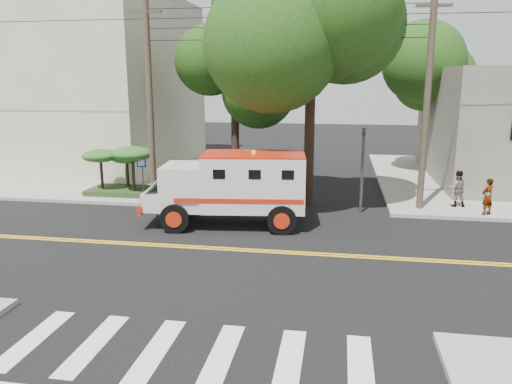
# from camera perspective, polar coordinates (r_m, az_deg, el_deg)

# --- Properties ---
(ground) EXTENTS (100.00, 100.00, 0.00)m
(ground) POSITION_cam_1_polar(r_m,az_deg,el_deg) (16.66, -0.76, -6.69)
(ground) COLOR black
(ground) RESTS_ON ground
(sidewalk_nw) EXTENTS (17.00, 17.00, 0.15)m
(sidewalk_nw) POSITION_cam_1_polar(r_m,az_deg,el_deg) (33.70, -19.57, 2.63)
(sidewalk_nw) COLOR gray
(sidewalk_nw) RESTS_ON ground
(building_left) EXTENTS (16.00, 14.00, 10.00)m
(building_left) POSITION_cam_1_polar(r_m,az_deg,el_deg) (35.56, -21.87, 11.18)
(building_left) COLOR #C0B39E
(building_left) RESTS_ON sidewalk_nw
(utility_pole_left) EXTENTS (0.28, 0.28, 9.00)m
(utility_pole_left) POSITION_cam_1_polar(r_m,az_deg,el_deg) (23.08, -12.02, 9.86)
(utility_pole_left) COLOR #382D23
(utility_pole_left) RESTS_ON ground
(utility_pole_right) EXTENTS (0.28, 0.28, 9.00)m
(utility_pole_right) POSITION_cam_1_polar(r_m,az_deg,el_deg) (21.96, 18.93, 9.33)
(utility_pole_right) COLOR #382D23
(utility_pole_right) RESTS_ON ground
(tree_main) EXTENTS (6.08, 5.70, 9.85)m
(tree_main) POSITION_cam_1_polar(r_m,az_deg,el_deg) (21.75, 7.54, 16.99)
(tree_main) COLOR black
(tree_main) RESTS_ON ground
(tree_left) EXTENTS (4.48, 4.20, 7.70)m
(tree_left) POSITION_cam_1_polar(r_m,az_deg,el_deg) (27.80, -1.89, 13.09)
(tree_left) COLOR black
(tree_left) RESTS_ON ground
(tree_right) EXTENTS (4.80, 4.50, 8.20)m
(tree_right) POSITION_cam_1_polar(r_m,az_deg,el_deg) (31.81, 21.05, 12.88)
(tree_right) COLOR black
(tree_right) RESTS_ON ground
(traffic_signal) EXTENTS (0.15, 0.18, 3.60)m
(traffic_signal) POSITION_cam_1_polar(r_m,az_deg,el_deg) (21.34, 12.10, 3.50)
(traffic_signal) COLOR #3F3F42
(traffic_signal) RESTS_ON ground
(accessibility_sign) EXTENTS (0.45, 0.10, 2.02)m
(accessibility_sign) POSITION_cam_1_polar(r_m,az_deg,el_deg) (23.81, -12.87, 2.29)
(accessibility_sign) COLOR #3F3F42
(accessibility_sign) RESTS_ON ground
(palm_planter) EXTENTS (3.52, 2.63, 2.36)m
(palm_planter) POSITION_cam_1_polar(r_m,az_deg,el_deg) (24.67, -15.17, 3.18)
(palm_planter) COLOR #1E3314
(palm_planter) RESTS_ON sidewalk_nw
(armored_truck) EXTENTS (6.42, 3.10, 2.82)m
(armored_truck) POSITION_cam_1_polar(r_m,az_deg,el_deg) (19.13, -2.67, 0.84)
(armored_truck) COLOR silver
(armored_truck) RESTS_ON ground
(pedestrian_a) EXTENTS (0.66, 0.61, 1.51)m
(pedestrian_a) POSITION_cam_1_polar(r_m,az_deg,el_deg) (22.28, 24.94, -0.50)
(pedestrian_a) COLOR gray
(pedestrian_a) RESTS_ON sidewalk_ne
(pedestrian_b) EXTENTS (0.78, 0.62, 1.58)m
(pedestrian_b) POSITION_cam_1_polar(r_m,az_deg,el_deg) (23.27, 22.01, 0.38)
(pedestrian_b) COLOR gray
(pedestrian_b) RESTS_ON sidewalk_ne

